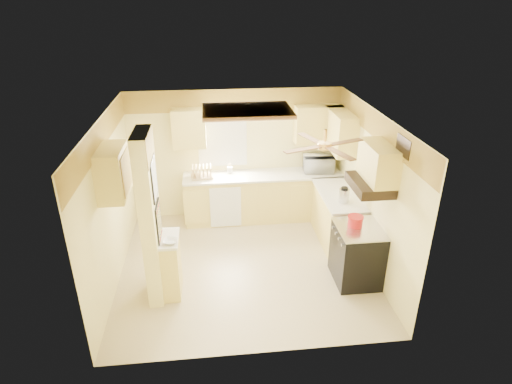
{
  "coord_description": "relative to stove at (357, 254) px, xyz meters",
  "views": [
    {
      "loc": [
        -0.47,
        -5.85,
        4.1
      ],
      "look_at": [
        0.22,
        0.35,
        1.16
      ],
      "focal_mm": 30.0,
      "sensor_mm": 36.0,
      "label": 1
    }
  ],
  "objects": [
    {
      "name": "stove",
      "position": [
        0.0,
        0.0,
        0.0
      ],
      "size": [
        0.68,
        0.77,
        0.92
      ],
      "color": "black",
      "rests_on": "floor"
    },
    {
      "name": "range_hood",
      "position": [
        0.07,
        0.0,
        1.16
      ],
      "size": [
        0.5,
        0.76,
        0.14
      ],
      "primitive_type": "cube",
      "color": "black",
      "rests_on": "upper_cab_over_stove"
    },
    {
      "name": "wallpaper_border",
      "position": [
        -1.67,
        2.43,
        1.84
      ],
      "size": [
        4.0,
        0.02,
        0.4
      ],
      "primitive_type": "cube",
      "color": "gold",
      "rests_on": "wall_back"
    },
    {
      "name": "ceiling_fan",
      "position": [
        -0.67,
        -0.15,
        1.83
      ],
      "size": [
        1.15,
        1.15,
        0.26
      ],
      "color": "gold",
      "rests_on": "ceiling"
    },
    {
      "name": "poster_nashville",
      "position": [
        -2.91,
        0.0,
        0.74
      ],
      "size": [
        0.02,
        0.42,
        0.57
      ],
      "color": "black",
      "rests_on": "partition_column"
    },
    {
      "name": "ceiling_light_panel",
      "position": [
        -1.57,
        1.05,
        2.0
      ],
      "size": [
        1.35,
        0.95,
        0.06
      ],
      "color": "brown",
      "rests_on": "ceiling"
    },
    {
      "name": "upper_cab_back_left",
      "position": [
        -2.52,
        2.27,
        1.39
      ],
      "size": [
        0.6,
        0.35,
        0.7
      ],
      "primitive_type": "cube",
      "color": "#F5E371",
      "rests_on": "wall_back"
    },
    {
      "name": "microwave",
      "position": [
        -0.1,
        2.18,
        0.64
      ],
      "size": [
        0.59,
        0.43,
        0.31
      ],
      "primitive_type": "imported",
      "rotation": [
        0.0,
        0.0,
        3.06
      ],
      "color": "white",
      "rests_on": "countertop_back"
    },
    {
      "name": "utensil_crock",
      "position": [
        -1.8,
        2.27,
        0.54
      ],
      "size": [
        0.1,
        0.1,
        0.2
      ],
      "color": "white",
      "rests_on": "countertop_back"
    },
    {
      "name": "wall_right",
      "position": [
        0.33,
        0.55,
        0.79
      ],
      "size": [
        0.0,
        3.8,
        3.8
      ],
      "primitive_type": "plane",
      "rotation": [
        1.57,
        0.0,
        -1.57
      ],
      "color": "#F8EA97",
      "rests_on": "floor"
    },
    {
      "name": "upper_cab_over_stove",
      "position": [
        0.16,
        0.0,
        1.49
      ],
      "size": [
        0.35,
        0.76,
        0.52
      ],
      "primitive_type": "cube",
      "color": "#F5E371",
      "rests_on": "wall_right"
    },
    {
      "name": "ceiling",
      "position": [
        -1.67,
        0.55,
        2.04
      ],
      "size": [
        4.0,
        4.0,
        0.0
      ],
      "primitive_type": "plane",
      "rotation": [
        3.14,
        0.0,
        0.0
      ],
      "color": "white",
      "rests_on": "wall_back"
    },
    {
      "name": "wall_back",
      "position": [
        -1.67,
        2.45,
        0.79
      ],
      "size": [
        4.0,
        0.0,
        4.0
      ],
      "primitive_type": "plane",
      "rotation": [
        1.57,
        0.0,
        0.0
      ],
      "color": "#F8EA97",
      "rests_on": "floor"
    },
    {
      "name": "bowl",
      "position": [
        -2.76,
        -0.15,
        0.5
      ],
      "size": [
        0.24,
        0.24,
        0.05
      ],
      "primitive_type": "imported",
      "rotation": [
        0.0,
        0.0,
        -0.21
      ],
      "color": "white",
      "rests_on": "ledge_top"
    },
    {
      "name": "dutch_oven",
      "position": [
        -0.05,
        0.08,
        0.54
      ],
      "size": [
        0.24,
        0.24,
        0.16
      ],
      "color": "red",
      "rests_on": "stove"
    },
    {
      "name": "poster_menu",
      "position": [
        -2.91,
        0.0,
        1.39
      ],
      "size": [
        0.02,
        0.42,
        0.57
      ],
      "color": "black",
      "rests_on": "partition_column"
    },
    {
      "name": "wall_front",
      "position": [
        -1.67,
        -1.35,
        0.79
      ],
      "size": [
        4.0,
        0.0,
        4.0
      ],
      "primitive_type": "plane",
      "rotation": [
        -1.57,
        0.0,
        0.0
      ],
      "color": "#F8EA97",
      "rests_on": "floor"
    },
    {
      "name": "floor",
      "position": [
        -1.67,
        0.55,
        -0.46
      ],
      "size": [
        4.0,
        4.0,
        0.0
      ],
      "primitive_type": "plane",
      "color": "tan",
      "rests_on": "ground"
    },
    {
      "name": "dishwasher_panel",
      "position": [
        -1.92,
        1.84,
        -0.03
      ],
      "size": [
        0.58,
        0.02,
        0.8
      ],
      "primitive_type": "cube",
      "color": "white",
      "rests_on": "lower_cabinets_back"
    },
    {
      "name": "partition_column",
      "position": [
        -3.02,
        0.0,
        0.79
      ],
      "size": [
        0.2,
        0.7,
        2.5
      ],
      "primitive_type": "cube",
      "color": "#F8EA97",
      "rests_on": "floor"
    },
    {
      "name": "countertop_right",
      "position": [
        0.02,
        1.15,
        0.46
      ],
      "size": [
        0.64,
        1.44,
        0.04
      ],
      "primitive_type": "cube",
      "color": "silver",
      "rests_on": "lower_cabinets_right"
    },
    {
      "name": "vent_grate",
      "position": [
        0.31,
        -0.35,
        1.84
      ],
      "size": [
        0.02,
        0.4,
        0.25
      ],
      "primitive_type": "cube",
      "color": "black",
      "rests_on": "wall_right"
    },
    {
      "name": "wall_left",
      "position": [
        -3.67,
        0.55,
        0.79
      ],
      "size": [
        0.0,
        3.8,
        3.8
      ],
      "primitive_type": "plane",
      "rotation": [
        1.57,
        0.0,
        1.57
      ],
      "color": "#F8EA97",
      "rests_on": "floor"
    },
    {
      "name": "window",
      "position": [
        -1.92,
        2.44,
        1.09
      ],
      "size": [
        0.92,
        0.02,
        1.02
      ],
      "color": "white",
      "rests_on": "wall_back"
    },
    {
      "name": "partition_ledge",
      "position": [
        -2.8,
        0.0,
        -0.01
      ],
      "size": [
        0.25,
        0.55,
        0.9
      ],
      "primitive_type": "cube",
      "color": "#F5E371",
      "rests_on": "floor"
    },
    {
      "name": "lower_cabinets_back",
      "position": [
        -1.17,
        2.15,
        -0.01
      ],
      "size": [
        3.0,
        0.6,
        0.9
      ],
      "primitive_type": "cube",
      "color": "#F5E371",
      "rests_on": "floor"
    },
    {
      "name": "upper_cab_left_wall",
      "position": [
        -3.49,
        0.3,
        1.39
      ],
      "size": [
        0.35,
        0.75,
        0.7
      ],
      "primitive_type": "cube",
      "color": "#F5E371",
      "rests_on": "wall_left"
    },
    {
      "name": "upper_cab_right",
      "position": [
        0.16,
        1.8,
        1.39
      ],
      "size": [
        0.35,
        1.0,
        0.7
      ],
      "primitive_type": "cube",
      "color": "#F5E371",
      "rests_on": "wall_right"
    },
    {
      "name": "upper_cab_back_right",
      "position": [
        -0.12,
        2.27,
        1.39
      ],
      "size": [
        0.9,
        0.35,
        0.7
      ],
      "primitive_type": "cube",
      "color": "#F5E371",
      "rests_on": "wall_back"
    },
    {
      "name": "kettle",
      "position": [
        -0.0,
        0.83,
        0.6
      ],
      "size": [
        0.17,
        0.17,
        0.26
      ],
      "color": "silver",
      "rests_on": "countertop_right"
    },
    {
      "name": "dish_rack",
      "position": [
        -2.34,
        2.11,
        0.56
      ],
      "size": [
        0.42,
        0.33,
        0.22
      ],
      "color": "tan",
      "rests_on": "countertop_back"
    },
    {
      "name": "ledge_top",
      "position": [
        -2.8,
        0.0,
        0.46
      ],
      "size": [
        0.28,
        0.58,
        0.04
      ],
      "primitive_type": "cube",
      "color": "silver",
      "rests_on": "partition_ledge"
    },
    {
      "name": "countertop_back",
      "position": [
        -1.17,
        2.14,
        0.46
      ],
      "size": [
        3.04,
        0.64,
        0.04
      ],
      "primitive_type": "cube",
      "color": "silver",
      "rests_on": "lower_cabinets_back"
    },
    {
      "name": "lower_cabinets_right",
      "position": [
        0.03,
        1.15,
        -0.01
      ],
      "size": [
        0.6,
        1.4,
        0.9
      ],
      "primitive_type": "cube",
      "color": "#F5E371",
      "rests_on": "floor"
    }
  ]
}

